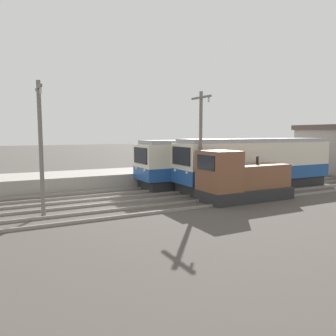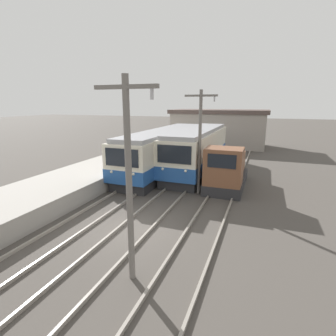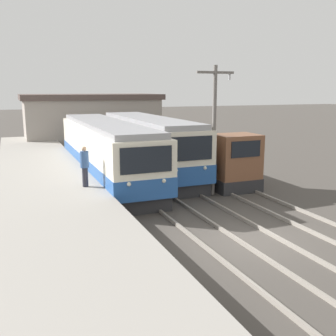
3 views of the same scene
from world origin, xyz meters
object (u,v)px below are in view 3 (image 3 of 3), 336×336
person_on_platform (85,165)px  commuter_train_center (148,148)px  catenary_mast_mid (214,125)px  commuter_train_left (106,153)px  shunting_locomotive (220,163)px

person_on_platform → commuter_train_center: bearing=48.8°
catenary_mast_mid → person_on_platform: catenary_mast_mid is taller
commuter_train_left → catenary_mast_mid: (4.31, -5.23, 1.91)m
commuter_train_center → person_on_platform: bearing=-131.2°
commuter_train_left → shunting_locomotive: (5.80, -3.31, -0.42)m
commuter_train_left → commuter_train_center: 2.84m
catenary_mast_mid → commuter_train_left: bearing=129.5°
commuter_train_center → person_on_platform: 7.52m
shunting_locomotive → person_on_platform: size_ratio=3.14×
catenary_mast_mid → shunting_locomotive: bearing=52.1°
shunting_locomotive → catenary_mast_mid: catenary_mast_mid is taller
shunting_locomotive → catenary_mast_mid: size_ratio=0.89×
shunting_locomotive → catenary_mast_mid: 3.37m
commuter_train_left → shunting_locomotive: bearing=-29.7°
shunting_locomotive → person_on_platform: bearing=-166.7°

